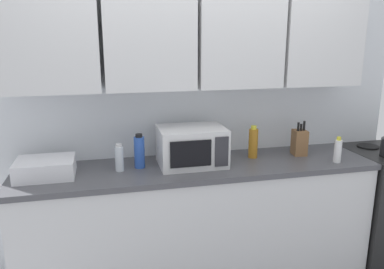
% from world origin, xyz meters
% --- Properties ---
extents(wall_back_with_cabinets, '(3.50, 0.38, 2.60)m').
position_xyz_m(wall_back_with_cabinets, '(-0.00, -0.07, 1.58)').
color(wall_back_with_cabinets, white).
rests_on(wall_back_with_cabinets, ground_plane).
extents(counter_run, '(2.63, 0.63, 0.90)m').
position_xyz_m(counter_run, '(0.00, -0.30, 0.45)').
color(counter_run, silver).
rests_on(counter_run, ground_plane).
extents(microwave, '(0.48, 0.37, 0.28)m').
position_xyz_m(microwave, '(-0.05, -0.28, 1.04)').
color(microwave, silver).
rests_on(microwave, counter_run).
extents(dish_rack, '(0.38, 0.30, 0.12)m').
position_xyz_m(dish_rack, '(-1.06, -0.30, 0.96)').
color(dish_rack, silver).
rests_on(dish_rack, counter_run).
extents(knife_block, '(0.11, 0.13, 0.28)m').
position_xyz_m(knife_block, '(0.84, -0.24, 1.00)').
color(knife_block, brown).
rests_on(knife_block, counter_run).
extents(bottle_clear_tall, '(0.06, 0.06, 0.20)m').
position_xyz_m(bottle_clear_tall, '(-0.57, -0.30, 0.99)').
color(bottle_clear_tall, silver).
rests_on(bottle_clear_tall, counter_run).
extents(bottle_white_jar, '(0.05, 0.05, 0.20)m').
position_xyz_m(bottle_white_jar, '(1.03, -0.48, 0.99)').
color(bottle_white_jar, white).
rests_on(bottle_white_jar, counter_run).
extents(bottle_blue_cleaner, '(0.08, 0.08, 0.25)m').
position_xyz_m(bottle_blue_cleaner, '(-0.43, -0.26, 1.02)').
color(bottle_blue_cleaner, '#2D56B7').
rests_on(bottle_blue_cleaner, counter_run).
extents(bottle_amber_vinegar, '(0.07, 0.07, 0.25)m').
position_xyz_m(bottle_amber_vinegar, '(0.46, -0.23, 1.02)').
color(bottle_amber_vinegar, '#AD701E').
rests_on(bottle_amber_vinegar, counter_run).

